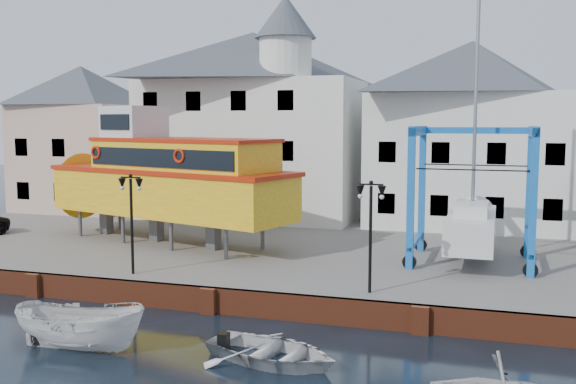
% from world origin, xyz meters
% --- Properties ---
extents(ground, '(140.00, 140.00, 0.00)m').
position_xyz_m(ground, '(0.00, 0.00, 0.00)').
color(ground, black).
rests_on(ground, ground).
extents(hardstanding, '(44.00, 22.00, 1.00)m').
position_xyz_m(hardstanding, '(0.00, 11.00, 0.50)').
color(hardstanding, '#655E58').
rests_on(hardstanding, ground).
extents(quay_wall, '(44.00, 0.47, 1.00)m').
position_xyz_m(quay_wall, '(-0.00, 0.10, 0.50)').
color(quay_wall, maroon).
rests_on(quay_wall, ground).
extents(building_pink, '(8.00, 7.00, 10.30)m').
position_xyz_m(building_pink, '(-18.00, 18.00, 6.15)').
color(building_pink, '#CDA18E').
rests_on(building_pink, hardstanding).
extents(building_white_main, '(14.00, 8.30, 14.00)m').
position_xyz_m(building_white_main, '(-4.87, 18.39, 7.34)').
color(building_white_main, silver).
rests_on(building_white_main, hardstanding).
extents(building_white_right, '(12.00, 8.00, 11.20)m').
position_xyz_m(building_white_right, '(9.00, 19.00, 6.60)').
color(building_white_right, silver).
rests_on(building_white_right, hardstanding).
extents(lamp_post_left, '(1.12, 0.32, 4.20)m').
position_xyz_m(lamp_post_left, '(-4.00, 1.20, 4.17)').
color(lamp_post_left, black).
rests_on(lamp_post_left, hardstanding).
extents(lamp_post_right, '(1.12, 0.32, 4.20)m').
position_xyz_m(lamp_post_right, '(6.00, 1.20, 4.17)').
color(lamp_post_right, black).
rests_on(lamp_post_right, hardstanding).
extents(tour_boat, '(16.86, 8.63, 7.16)m').
position_xyz_m(tour_boat, '(-6.68, 8.12, 4.38)').
color(tour_boat, '#59595E').
rests_on(tour_boat, hardstanding).
extents(travel_lift, '(5.60, 7.86, 11.81)m').
position_xyz_m(travel_lift, '(9.46, 8.23, 2.98)').
color(travel_lift, '#1450A8').
rests_on(travel_lift, hardstanding).
extents(motorboat_a, '(4.67, 2.01, 1.76)m').
position_xyz_m(motorboat_a, '(-2.31, -4.89, 0.00)').
color(motorboat_a, silver).
rests_on(motorboat_a, ground).
extents(motorboat_b, '(4.94, 4.02, 0.90)m').
position_xyz_m(motorboat_b, '(3.92, -4.01, 0.00)').
color(motorboat_b, silver).
rests_on(motorboat_b, ground).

